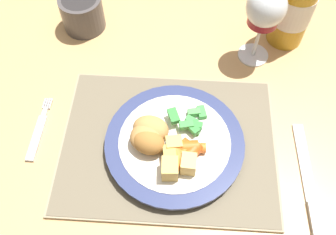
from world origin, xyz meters
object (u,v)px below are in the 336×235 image
dinner_plate (173,143)px  wine_glass (264,11)px  table_knife (309,192)px  dining_table (179,126)px  drinking_cup (81,12)px  fork (37,133)px

dinner_plate → wine_glass: wine_glass is taller
dinner_plate → table_knife: bearing=-16.9°
dinner_plate → dining_table: bearing=85.6°
wine_glass → drinking_cup: 0.37m
dining_table → wine_glass: 0.28m
table_knife → dining_table: bearing=142.2°
fork → dining_table: bearing=19.0°
dinner_plate → drinking_cup: bearing=125.9°
fork → wine_glass: wine_glass is taller
dining_table → wine_glass: bearing=41.1°
dinner_plate → fork: size_ratio=1.81×
dinner_plate → table_knife: dinner_plate is taller
fork → wine_glass: size_ratio=0.79×
table_knife → wine_glass: size_ratio=1.32×
drinking_cup → dinner_plate: bearing=-54.1°
dinner_plate → wine_glass: (0.15, 0.22, 0.10)m
table_knife → wine_glass: (-0.07, 0.29, 0.11)m
dining_table → dinner_plate: size_ratio=4.90×
table_knife → wine_glass: bearing=104.3°
wine_glass → drinking_cup: (-0.35, 0.06, -0.08)m
table_knife → fork: bearing=170.1°
fork → wine_glass: bearing=28.1°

